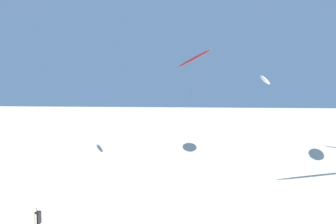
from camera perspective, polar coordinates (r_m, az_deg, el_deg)
name	(u,v)px	position (r m, az deg, el deg)	size (l,w,h in m)	color
flying_kite_3	(193,59)	(44.47, 4.03, 8.36)	(5.16, 6.91, 12.60)	red
flying_kite_6	(265,80)	(47.35, 14.99, 4.91)	(3.08, 11.46, 9.82)	white
person_near_left	(38,222)	(20.52, -19.74, -15.91)	(0.24, 0.51, 1.68)	#284CA3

